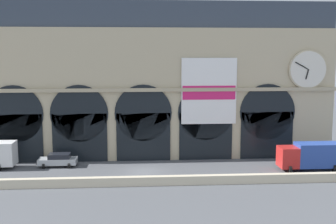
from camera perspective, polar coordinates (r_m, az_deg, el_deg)
ground_plane at (r=47.05m, az=-3.31°, el=-8.21°), size 200.00×200.00×0.00m
quay_parapet_wall at (r=42.10m, az=-3.23°, el=-9.48°), size 90.00×0.70×0.94m
station_building at (r=52.86m, az=-3.44°, el=4.07°), size 48.10×5.49×19.59m
car_midwest at (r=50.51m, az=-14.91°, el=-6.40°), size 4.40×2.22×1.55m
box_truck_east at (r=49.97m, az=19.30°, el=-5.67°), size 7.50×2.91×3.12m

